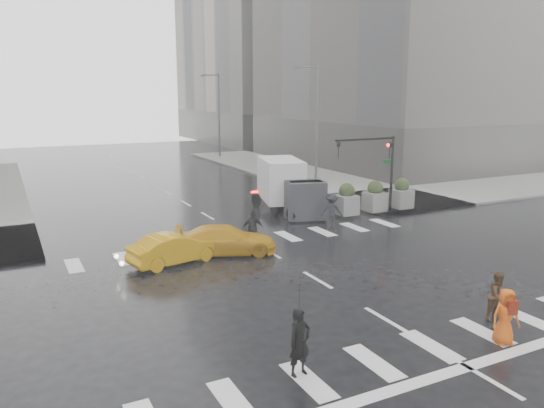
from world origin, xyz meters
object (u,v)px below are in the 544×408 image
pedestrian_brown (498,296)px  box_truck (287,185)px  traffic_signal_pole (379,159)px  pedestrian_orange (506,316)px  taxi_mid (175,248)px

pedestrian_brown → box_truck: 16.42m
pedestrian_brown → box_truck: size_ratio=0.27×
traffic_signal_pole → pedestrian_brown: size_ratio=2.92×
pedestrian_orange → pedestrian_brown: bearing=67.7°
traffic_signal_pole → box_truck: traffic_signal_pole is taller
pedestrian_brown → taxi_mid: pedestrian_brown is taller
pedestrian_brown → taxi_mid: size_ratio=0.40×
pedestrian_brown → pedestrian_orange: pedestrian_orange is taller
pedestrian_orange → box_truck: size_ratio=0.28×
pedestrian_brown → traffic_signal_pole: bearing=60.4°
taxi_mid → pedestrian_orange: bearing=-164.2°
taxi_mid → box_truck: size_ratio=0.67×
taxi_mid → pedestrian_brown: bearing=-156.6°
traffic_signal_pole → box_truck: (-4.46, 2.77, -1.57)m
pedestrian_brown → pedestrian_orange: bearing=-139.4°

